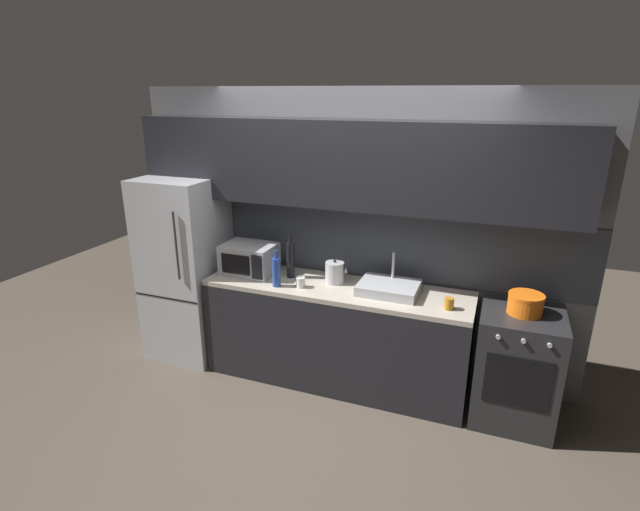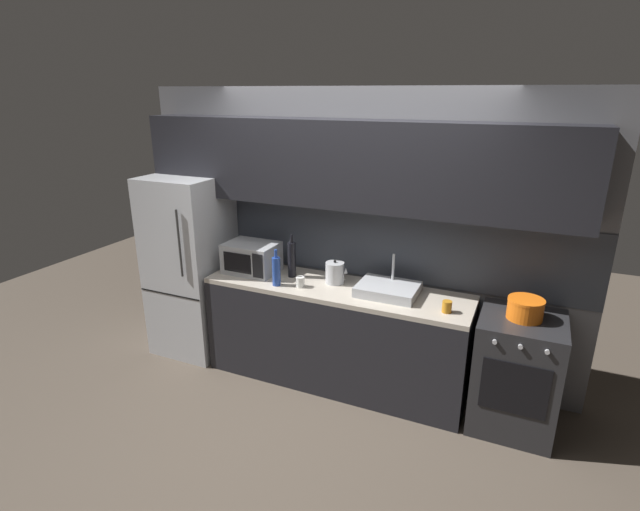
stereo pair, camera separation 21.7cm
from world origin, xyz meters
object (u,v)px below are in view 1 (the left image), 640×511
kettle (335,272)px  cooking_pot (525,304)px  wine_bottle_dark (291,260)px  mug_white (301,282)px  refrigerator (186,268)px  oven_range (516,366)px  wine_bottle_blue (276,272)px  microwave (249,259)px  mug_amber (449,304)px

kettle → cooking_pot: kettle is taller
wine_bottle_dark → mug_white: 0.28m
refrigerator → oven_range: refrigerator is taller
oven_range → wine_bottle_blue: 2.04m
refrigerator → kettle: size_ratio=8.37×
wine_bottle_dark → mug_white: (0.17, -0.18, -0.12)m
microwave → wine_bottle_dark: wine_bottle_dark is taller
refrigerator → microwave: size_ratio=3.76×
cooking_pot → microwave: bearing=179.5°
microwave → wine_bottle_dark: 0.39m
oven_range → cooking_pot: size_ratio=3.54×
oven_range → mug_amber: 0.74m
refrigerator → wine_bottle_blue: bearing=-9.5°
mug_white → cooking_pot: 1.75m
kettle → mug_amber: 1.00m
wine_bottle_dark → mug_amber: bearing=-7.5°
wine_bottle_dark → cooking_pot: (1.92, -0.06, -0.09)m
refrigerator → wine_bottle_dark: 1.09m
mug_amber → microwave: bearing=175.5°
refrigerator → microwave: 0.70m
refrigerator → wine_bottle_blue: size_ratio=5.47×
mug_white → oven_range: bearing=4.0°
microwave → wine_bottle_blue: bearing=-28.1°
refrigerator → cooking_pot: bearing=0.0°
mug_white → refrigerator: bearing=174.2°
oven_range → cooking_pot: 0.53m
mug_white → microwave: bearing=165.6°
wine_bottle_blue → cooking_pot: bearing=5.1°
microwave → mug_white: size_ratio=5.20×
microwave → kettle: 0.79m
oven_range → mug_white: 1.82m
refrigerator → oven_range: (2.98, -0.00, -0.41)m
wine_bottle_blue → mug_amber: bearing=2.1°
oven_range → wine_bottle_blue: size_ratio=2.85×
refrigerator → mug_white: bearing=-5.8°
oven_range → wine_bottle_dark: wine_bottle_dark is taller
microwave → wine_bottle_blue: wine_bottle_blue is taller
oven_range → cooking_pot: cooking_pot is taller
wine_bottle_dark → mug_white: size_ratio=4.36×
wine_bottle_dark → refrigerator: bearing=-176.8°
microwave → kettle: bearing=4.4°
wine_bottle_blue → refrigerator: bearing=170.5°
mug_white → wine_bottle_blue: bearing=-166.2°
kettle → cooking_pot: 1.52m
cooking_pot → mug_white: bearing=-175.9°
refrigerator → kettle: (1.47, 0.08, 0.13)m
oven_range → wine_bottle_dark: 2.01m
refrigerator → mug_amber: bearing=-2.8°
wine_bottle_dark → wine_bottle_blue: (-0.03, -0.23, -0.03)m
wine_bottle_dark → cooking_pot: 1.92m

